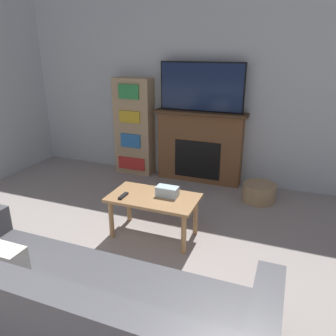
{
  "coord_description": "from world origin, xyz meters",
  "views": [
    {
      "loc": [
        1.17,
        -0.5,
        1.86
      ],
      "look_at": [
        0.0,
        2.49,
        0.67
      ],
      "focal_mm": 35.0,
      "sensor_mm": 36.0,
      "label": 1
    }
  ],
  "objects_px": {
    "couch": "(78,321)",
    "bookshelf": "(134,127)",
    "tv": "(201,87)",
    "storage_basket": "(259,192)",
    "coffee_table": "(154,203)",
    "fireplace": "(200,147)"
  },
  "relations": [
    {
      "from": "couch",
      "to": "storage_basket",
      "type": "relative_size",
      "value": 5.49
    },
    {
      "from": "storage_basket",
      "to": "tv",
      "type": "bearing_deg",
      "value": 158.05
    },
    {
      "from": "couch",
      "to": "storage_basket",
      "type": "xyz_separation_m",
      "value": [
        0.78,
        2.73,
        -0.18
      ]
    },
    {
      "from": "bookshelf",
      "to": "storage_basket",
      "type": "relative_size",
      "value": 3.47
    },
    {
      "from": "tv",
      "to": "coffee_table",
      "type": "relative_size",
      "value": 1.29
    },
    {
      "from": "tv",
      "to": "storage_basket",
      "type": "distance_m",
      "value": 1.59
    },
    {
      "from": "fireplace",
      "to": "couch",
      "type": "relative_size",
      "value": 0.57
    },
    {
      "from": "storage_basket",
      "to": "couch",
      "type": "bearing_deg",
      "value": -105.88
    },
    {
      "from": "couch",
      "to": "bookshelf",
      "type": "bearing_deg",
      "value": 110.57
    },
    {
      "from": "tv",
      "to": "bookshelf",
      "type": "relative_size",
      "value": 0.81
    },
    {
      "from": "couch",
      "to": "bookshelf",
      "type": "distance_m",
      "value": 3.34
    },
    {
      "from": "bookshelf",
      "to": "storage_basket",
      "type": "distance_m",
      "value": 2.07
    },
    {
      "from": "fireplace",
      "to": "coffee_table",
      "type": "xyz_separation_m",
      "value": [
        -0.01,
        -1.64,
        -0.14
      ]
    },
    {
      "from": "fireplace",
      "to": "storage_basket",
      "type": "xyz_separation_m",
      "value": [
        0.92,
        -0.39,
        -0.4
      ]
    },
    {
      "from": "tv",
      "to": "coffee_table",
      "type": "xyz_separation_m",
      "value": [
        -0.01,
        -1.62,
        -0.98
      ]
    },
    {
      "from": "couch",
      "to": "coffee_table",
      "type": "distance_m",
      "value": 1.5
    },
    {
      "from": "fireplace",
      "to": "storage_basket",
      "type": "distance_m",
      "value": 1.07
    },
    {
      "from": "storage_basket",
      "to": "fireplace",
      "type": "bearing_deg",
      "value": 156.99
    },
    {
      "from": "bookshelf",
      "to": "storage_basket",
      "type": "xyz_separation_m",
      "value": [
        1.94,
        -0.37,
        -0.61
      ]
    },
    {
      "from": "fireplace",
      "to": "storage_basket",
      "type": "height_order",
      "value": "fireplace"
    },
    {
      "from": "storage_basket",
      "to": "bookshelf",
      "type": "bearing_deg",
      "value": 169.32
    },
    {
      "from": "fireplace",
      "to": "coffee_table",
      "type": "bearing_deg",
      "value": -90.2
    }
  ]
}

